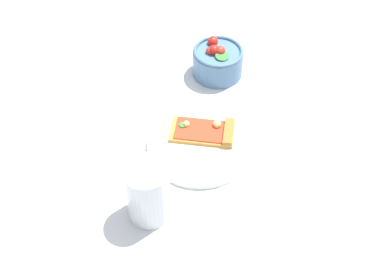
% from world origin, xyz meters
% --- Properties ---
extents(ground_plane, '(2.40, 2.40, 0.00)m').
position_xyz_m(ground_plane, '(0.00, 0.00, 0.00)').
color(ground_plane, silver).
rests_on(ground_plane, ground).
extents(plate, '(0.22, 0.22, 0.01)m').
position_xyz_m(plate, '(0.01, -0.04, 0.01)').
color(plate, silver).
rests_on(plate, ground_plane).
extents(pizza_slice_main, '(0.15, 0.12, 0.02)m').
position_xyz_m(pizza_slice_main, '(0.01, -0.01, 0.02)').
color(pizza_slice_main, gold).
rests_on(pizza_slice_main, plate).
extents(salad_bowl, '(0.12, 0.12, 0.09)m').
position_xyz_m(salad_bowl, '(-0.09, 0.17, 0.04)').
color(salad_bowl, '#4C7299').
rests_on(salad_bowl, ground_plane).
extents(soda_glass, '(0.08, 0.08, 0.13)m').
position_xyz_m(soda_glass, '(0.03, -0.23, 0.06)').
color(soda_glass, silver).
rests_on(soda_glass, ground_plane).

